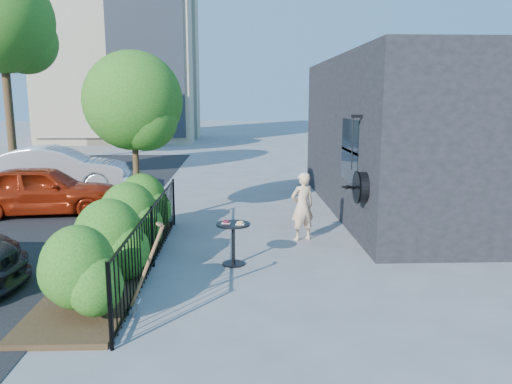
{
  "coord_description": "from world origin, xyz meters",
  "views": [
    {
      "loc": [
        0.01,
        -8.54,
        2.94
      ],
      "look_at": [
        0.36,
        0.75,
        1.2
      ],
      "focal_mm": 35.0,
      "sensor_mm": 36.0,
      "label": 1
    }
  ],
  "objects_px": {
    "cafe_table": "(233,236)",
    "woman": "(302,206)",
    "street_tree_far": "(3,28)",
    "shovel": "(145,275)",
    "car_red": "(43,190)",
    "car_silver": "(57,170)",
    "patio_tree": "(136,107)"
  },
  "relations": [
    {
      "from": "cafe_table",
      "to": "woman",
      "type": "relative_size",
      "value": 0.56
    },
    {
      "from": "street_tree_far",
      "to": "shovel",
      "type": "height_order",
      "value": "street_tree_far"
    },
    {
      "from": "shovel",
      "to": "car_red",
      "type": "bearing_deg",
      "value": 120.76
    },
    {
      "from": "woman",
      "to": "car_silver",
      "type": "distance_m",
      "value": 9.05
    },
    {
      "from": "cafe_table",
      "to": "woman",
      "type": "height_order",
      "value": "woman"
    },
    {
      "from": "cafe_table",
      "to": "shovel",
      "type": "distance_m",
      "value": 2.43
    },
    {
      "from": "car_red",
      "to": "car_silver",
      "type": "relative_size",
      "value": 0.84
    },
    {
      "from": "street_tree_far",
      "to": "cafe_table",
      "type": "distance_m",
      "value": 17.87
    },
    {
      "from": "car_silver",
      "to": "woman",
      "type": "bearing_deg",
      "value": -136.91
    },
    {
      "from": "patio_tree",
      "to": "street_tree_far",
      "type": "relative_size",
      "value": 0.48
    },
    {
      "from": "street_tree_far",
      "to": "car_red",
      "type": "xyz_separation_m",
      "value": [
        4.94,
        -9.74,
        -5.27
      ]
    },
    {
      "from": "patio_tree",
      "to": "street_tree_far",
      "type": "xyz_separation_m",
      "value": [
        -7.7,
        11.2,
        3.15
      ]
    },
    {
      "from": "patio_tree",
      "to": "street_tree_far",
      "type": "distance_m",
      "value": 13.95
    },
    {
      "from": "patio_tree",
      "to": "car_red",
      "type": "distance_m",
      "value": 3.77
    },
    {
      "from": "patio_tree",
      "to": "cafe_table",
      "type": "distance_m",
      "value": 4.12
    },
    {
      "from": "street_tree_far",
      "to": "cafe_table",
      "type": "bearing_deg",
      "value": -54.64
    },
    {
      "from": "car_red",
      "to": "woman",
      "type": "bearing_deg",
      "value": -118.11
    },
    {
      "from": "shovel",
      "to": "patio_tree",
      "type": "bearing_deg",
      "value": 101.49
    },
    {
      "from": "shovel",
      "to": "car_red",
      "type": "distance_m",
      "value": 7.31
    },
    {
      "from": "car_red",
      "to": "shovel",
      "type": "bearing_deg",
      "value": -155.18
    },
    {
      "from": "woman",
      "to": "car_red",
      "type": "xyz_separation_m",
      "value": [
        -6.36,
        2.59,
        -0.08
      ]
    },
    {
      "from": "cafe_table",
      "to": "car_red",
      "type": "relative_size",
      "value": 0.22
    },
    {
      "from": "patio_tree",
      "to": "cafe_table",
      "type": "bearing_deg",
      "value": -51.31
    },
    {
      "from": "patio_tree",
      "to": "car_red",
      "type": "bearing_deg",
      "value": 152.12
    },
    {
      "from": "street_tree_far",
      "to": "car_red",
      "type": "height_order",
      "value": "street_tree_far"
    },
    {
      "from": "street_tree_far",
      "to": "car_silver",
      "type": "bearing_deg",
      "value": -57.67
    },
    {
      "from": "woman",
      "to": "car_silver",
      "type": "xyz_separation_m",
      "value": [
        -7.07,
        5.65,
        0.01
      ]
    },
    {
      "from": "woman",
      "to": "shovel",
      "type": "distance_m",
      "value": 4.53
    },
    {
      "from": "woman",
      "to": "car_silver",
      "type": "relative_size",
      "value": 0.32
    },
    {
      "from": "car_red",
      "to": "car_silver",
      "type": "xyz_separation_m",
      "value": [
        -0.71,
        3.06,
        0.09
      ]
    },
    {
      "from": "street_tree_far",
      "to": "car_red",
      "type": "relative_size",
      "value": 2.2
    },
    {
      "from": "woman",
      "to": "shovel",
      "type": "height_order",
      "value": "woman"
    }
  ]
}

